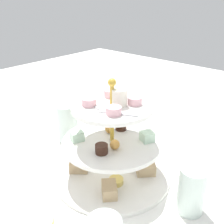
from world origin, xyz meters
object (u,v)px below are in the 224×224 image
object	(u,v)px
tiered_serving_stand	(112,149)
water_glass_mid_back	(192,190)
butter_knife_left	(171,136)
water_glass_tall_right	(68,123)

from	to	relation	value
tiered_serving_stand	water_glass_mid_back	xyz separation A→B (m)	(0.21, 0.02, -0.03)
tiered_serving_stand	butter_knife_left	size ratio (longest dim) A/B	1.80
butter_knife_left	water_glass_mid_back	bearing A→B (deg)	131.43
tiered_serving_stand	water_glass_mid_back	size ratio (longest dim) A/B	2.79
tiered_serving_stand	water_glass_tall_right	xyz separation A→B (m)	(-0.23, 0.05, -0.02)
tiered_serving_stand	water_glass_mid_back	world-z (taller)	tiered_serving_stand
water_glass_tall_right	butter_knife_left	xyz separation A→B (m)	(0.24, 0.24, -0.06)
water_glass_tall_right	water_glass_mid_back	bearing A→B (deg)	-3.58
tiered_serving_stand	butter_knife_left	bearing A→B (deg)	88.19
water_glass_mid_back	water_glass_tall_right	bearing A→B (deg)	176.42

